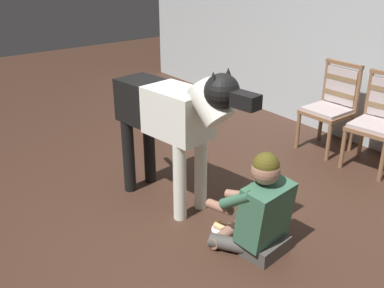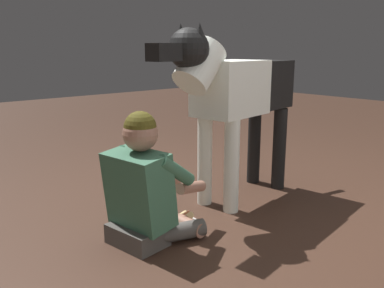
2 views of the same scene
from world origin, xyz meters
The scene contains 4 objects.
ground_plane centered at (0.00, 0.00, 0.00)m, with size 14.56×14.56×0.00m, color #3F281D.
person_sitting_on_floor centered at (0.72, 0.27, 0.33)m, with size 0.65×0.57×0.82m.
large_dog centered at (-0.20, 0.14, 0.84)m, with size 1.63×0.47×1.32m.
hot_dog_on_plate centered at (0.39, 0.22, 0.03)m, with size 0.21×0.21×0.06m.
Camera 2 is at (2.09, 2.24, 1.17)m, focal length 38.74 mm.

